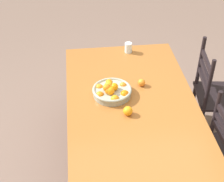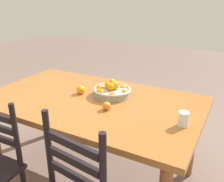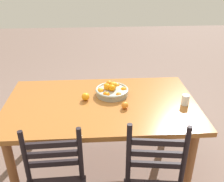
{
  "view_description": "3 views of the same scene",
  "coord_description": "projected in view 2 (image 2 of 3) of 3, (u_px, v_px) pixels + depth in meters",
  "views": [
    {
      "loc": [
        2.05,
        -0.4,
        2.47
      ],
      "look_at": [
        -0.11,
        -0.15,
        0.78
      ],
      "focal_mm": 54.65,
      "sensor_mm": 36.0,
      "label": 1
    },
    {
      "loc": [
        -1.03,
        1.55,
        1.54
      ],
      "look_at": [
        -0.11,
        -0.15,
        0.78
      ],
      "focal_mm": 39.75,
      "sensor_mm": 36.0,
      "label": 2
    },
    {
      "loc": [
        0.03,
        2.03,
        1.92
      ],
      "look_at": [
        -0.11,
        -0.15,
        0.78
      ],
      "focal_mm": 40.83,
      "sensor_mm": 36.0,
      "label": 3
    }
  ],
  "objects": [
    {
      "name": "fruit_bowl",
      "position": [
        112.0,
        90.0,
        2.08
      ],
      "size": [
        0.32,
        0.32,
        0.13
      ],
      "color": "#9A9E8F",
      "rests_on": "dining_table"
    },
    {
      "name": "orange_loose_0",
      "position": [
        107.0,
        106.0,
        1.82
      ],
      "size": [
        0.06,
        0.06,
        0.06
      ],
      "primitive_type": "sphere",
      "color": "orange",
      "rests_on": "dining_table"
    },
    {
      "name": "drinking_glass",
      "position": [
        183.0,
        119.0,
        1.59
      ],
      "size": [
        0.07,
        0.07,
        0.1
      ],
      "primitive_type": "cylinder",
      "color": "silver",
      "rests_on": "dining_table"
    },
    {
      "name": "dining_table",
      "position": [
        92.0,
        108.0,
        2.05
      ],
      "size": [
        1.76,
        1.03,
        0.74
      ],
      "color": "#9D5D29",
      "rests_on": "ground"
    },
    {
      "name": "ground_plane",
      "position": [
        94.0,
        172.0,
        2.29
      ],
      "size": [
        12.0,
        12.0,
        0.0
      ],
      "primitive_type": "plane",
      "color": "#755E55"
    },
    {
      "name": "orange_loose_1",
      "position": [
        81.0,
        90.0,
        2.11
      ],
      "size": [
        0.07,
        0.07,
        0.07
      ],
      "primitive_type": "sphere",
      "color": "orange",
      "rests_on": "dining_table"
    }
  ]
}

